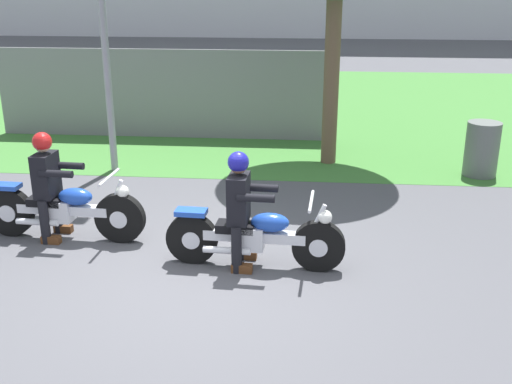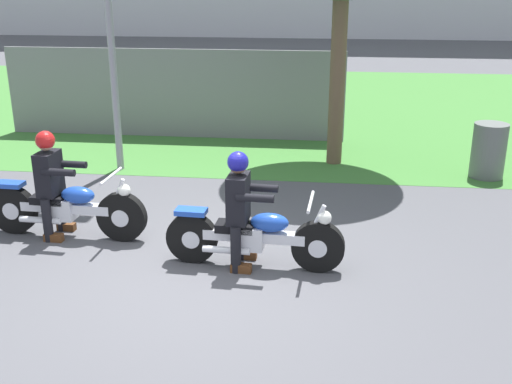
% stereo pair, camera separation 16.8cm
% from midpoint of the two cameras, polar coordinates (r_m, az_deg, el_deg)
% --- Properties ---
extents(ground, '(120.00, 120.00, 0.00)m').
position_cam_midpoint_polar(ground, '(7.08, -6.20, -7.82)').
color(ground, '#4C4C51').
extents(grass_verge, '(60.00, 12.00, 0.01)m').
position_cam_midpoint_polar(grass_verge, '(16.02, 0.32, 7.97)').
color(grass_verge, '#3D7533').
rests_on(grass_verge, ground).
extents(motorcycle_lead, '(2.09, 0.66, 0.86)m').
position_cam_midpoint_polar(motorcycle_lead, '(7.13, -0.77, -4.12)').
color(motorcycle_lead, black).
rests_on(motorcycle_lead, ground).
extents(rider_lead, '(0.56, 0.48, 1.38)m').
position_cam_midpoint_polar(rider_lead, '(7.00, -2.14, -0.83)').
color(rider_lead, black).
rests_on(rider_lead, ground).
extents(motorcycle_follow, '(2.14, 0.66, 0.88)m').
position_cam_midpoint_polar(motorcycle_follow, '(8.27, -17.85, -1.58)').
color(motorcycle_follow, black).
rests_on(motorcycle_follow, ground).
extents(rider_follow, '(0.56, 0.48, 1.40)m').
position_cam_midpoint_polar(rider_follow, '(8.21, -19.21, 1.27)').
color(rider_follow, black).
rests_on(rider_follow, ground).
extents(trash_can, '(0.55, 0.55, 0.91)m').
position_cam_midpoint_polar(trash_can, '(10.99, 19.69, 3.75)').
color(trash_can, '#595E5B').
rests_on(trash_can, ground).
extents(fence_segment, '(7.00, 0.06, 1.80)m').
position_cam_midpoint_polar(fence_segment, '(12.89, -8.73, 8.92)').
color(fence_segment, slate).
rests_on(fence_segment, ground).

